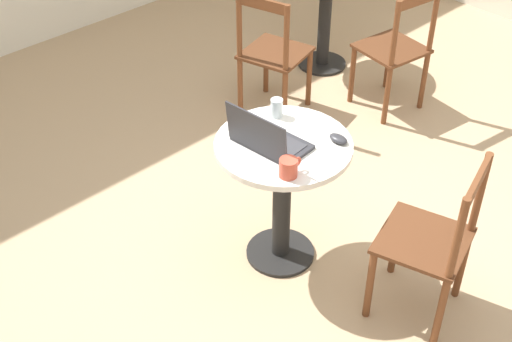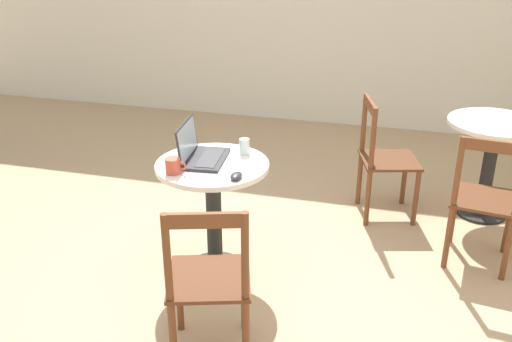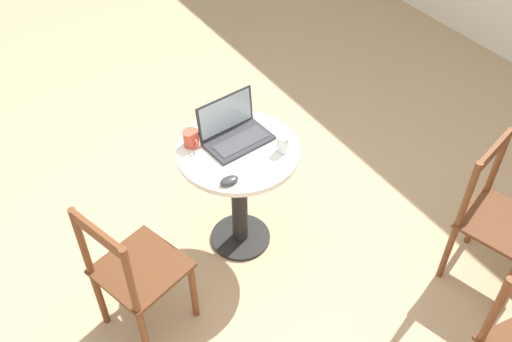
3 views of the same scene
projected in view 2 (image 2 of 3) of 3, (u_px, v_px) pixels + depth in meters
ground_plane at (234, 291)px, 3.36m from camera, size 16.00×16.00×0.00m
cafe_table_near at (213, 194)px, 3.36m from camera, size 0.66×0.66×0.72m
cafe_table_mid at (492, 147)px, 4.04m from camera, size 0.66×0.66×0.72m
chair_near_front at (209, 283)px, 2.69m from camera, size 0.49×0.49×0.88m
chair_mid_front at (484, 202)px, 3.47m from camera, size 0.44×0.44×0.88m
chair_mid_left at (384, 160)px, 4.08m from camera, size 0.48×0.48×0.88m
laptop at (200, 153)px, 3.31m from camera, size 0.27×0.37×0.23m
mouse at (236, 176)px, 3.08m from camera, size 0.06×0.10×0.03m
mug at (173, 166)px, 3.13m from camera, size 0.12×0.08×0.09m
drinking_glass at (244, 146)px, 3.39m from camera, size 0.06×0.06×0.09m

